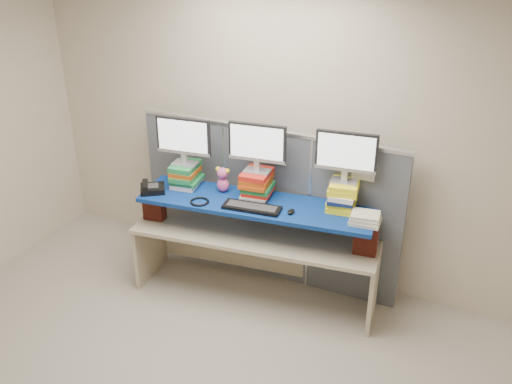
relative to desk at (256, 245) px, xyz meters
The scene contains 18 objects.
room 1.66m from the desk, 92.32° to the right, with size 5.00×4.00×2.80m.
cubicle_partition 0.43m from the desk, 99.17° to the left, with size 2.60×0.06×1.53m.
desk is the anchor object (origin of this frame).
brick_pier_left 1.01m from the desk, 169.69° to the right, with size 0.19×0.11×0.26m, color maroon.
brick_pier_right 1.01m from the desk, ahead, with size 0.19×0.11×0.26m, color maroon.
blue_board 0.42m from the desk, behind, with size 2.08×0.52×0.04m, color navy.
book_stack_left 0.91m from the desk, behind, with size 0.28×0.34×0.22m.
book_stack_center 0.57m from the desk, 111.37° to the left, with size 0.30×0.33×0.24m.
book_stack_right 0.93m from the desk, 16.88° to the left, with size 0.29×0.34×0.25m.
monitor_left 1.16m from the desk, behind, with size 0.51×0.17×0.44m.
monitor_center 0.94m from the desk, 110.67° to the left, with size 0.51×0.17×0.44m.
monitor_right 1.20m from the desk, 16.52° to the left, with size 0.51×0.17×0.44m.
keyboard 0.47m from the desk, 80.33° to the right, with size 0.52×0.23×0.03m.
mouse 0.58m from the desk, ahead, with size 0.05×0.10×0.03m, color black.
desk_phone 1.08m from the desk, 167.25° to the right, with size 0.29×0.28×0.09m.
headset 0.67m from the desk, 154.05° to the right, with size 0.17×0.17×0.02m, color black.
plush_toy 0.67m from the desk, 169.44° to the left, with size 0.14×0.10×0.23m.
binder_stack 1.08m from the desk, ahead, with size 0.27×0.23×0.09m.
Camera 1 is at (1.95, -2.57, 3.27)m, focal length 40.00 mm.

